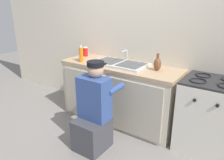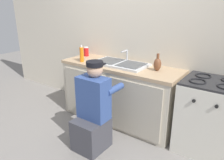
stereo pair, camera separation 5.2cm
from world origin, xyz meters
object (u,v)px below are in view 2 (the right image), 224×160
at_px(soap_bottle_orange, 82,54).
at_px(soda_cup_red, 86,52).
at_px(sink_double_basin, 120,63).
at_px(stove_range, 208,116).
at_px(vase_decorative, 157,64).
at_px(plumber_person, 93,114).
at_px(water_glass, 82,57).

height_order(soap_bottle_orange, soda_cup_red, soap_bottle_orange).
relative_size(sink_double_basin, stove_range, 0.88).
height_order(stove_range, vase_decorative, vase_decorative).
distance_m(sink_double_basin, plumber_person, 0.89).
bearing_deg(vase_decorative, plumber_person, -119.24).
bearing_deg(soap_bottle_orange, water_glass, 133.22).
height_order(stove_range, water_glass, water_glass).
xyz_separation_m(soda_cup_red, water_glass, (0.12, -0.24, -0.03)).
bearing_deg(stove_range, water_glass, -176.80).
relative_size(stove_range, vase_decorative, 3.96).
bearing_deg(soda_cup_red, vase_decorative, -3.95).
distance_m(sink_double_basin, soap_bottle_orange, 0.61).
xyz_separation_m(stove_range, water_glass, (-1.91, -0.11, 0.49)).
height_order(soap_bottle_orange, water_glass, soap_bottle_orange).
relative_size(soap_bottle_orange, soda_cup_red, 1.64).
bearing_deg(stove_range, soap_bottle_orange, -174.01).
bearing_deg(soda_cup_red, stove_range, -3.63).
distance_m(plumber_person, vase_decorative, 1.05).
bearing_deg(vase_decorative, soda_cup_red, 176.05).
xyz_separation_m(sink_double_basin, stove_range, (1.27, -0.00, -0.46)).
bearing_deg(water_glass, soap_bottle_orange, -46.78).
xyz_separation_m(plumber_person, soap_bottle_orange, (-0.68, 0.57, 0.54)).
xyz_separation_m(sink_double_basin, plumber_person, (0.11, -0.76, -0.45)).
distance_m(stove_range, vase_decorative, 0.88).
height_order(sink_double_basin, soap_bottle_orange, soap_bottle_orange).
distance_m(stove_range, soda_cup_red, 2.10).
bearing_deg(vase_decorative, soap_bottle_orange, -168.45).
bearing_deg(sink_double_basin, vase_decorative, 3.60).
bearing_deg(sink_double_basin, stove_range, -0.10).
bearing_deg(plumber_person, soap_bottle_orange, 140.07).
distance_m(plumber_person, soda_cup_red, 1.35).
relative_size(plumber_person, soda_cup_red, 7.26).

